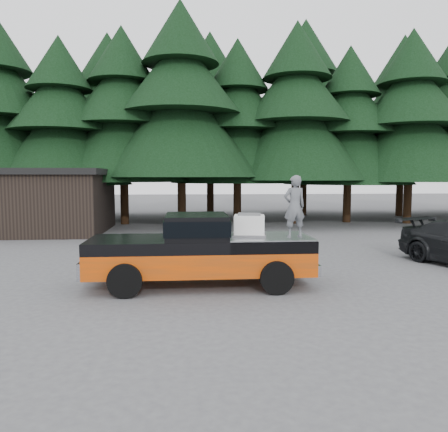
{
  "coord_description": "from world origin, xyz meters",
  "views": [
    {
      "loc": [
        -0.7,
        -11.55,
        2.92
      ],
      "look_at": [
        0.29,
        0.0,
        1.86
      ],
      "focal_mm": 35.0,
      "sensor_mm": 36.0,
      "label": 1
    }
  ],
  "objects": [
    {
      "name": "ground",
      "position": [
        0.0,
        0.0,
        0.0
      ],
      "size": [
        120.0,
        120.0,
        0.0
      ],
      "primitive_type": "plane",
      "color": "#48494B",
      "rests_on": "ground"
    },
    {
      "name": "pickup_truck",
      "position": [
        -0.35,
        -0.1,
        0.67
      ],
      "size": [
        6.0,
        2.04,
        1.33
      ],
      "primitive_type": null,
      "color": "#E44200",
      "rests_on": "ground"
    },
    {
      "name": "truck_cab",
      "position": [
        -0.45,
        -0.1,
        1.62
      ],
      "size": [
        1.66,
        1.9,
        0.59
      ],
      "primitive_type": "cube",
      "color": "black",
      "rests_on": "pickup_truck"
    },
    {
      "name": "air_compressor",
      "position": [
        0.95,
        -0.14,
        1.6
      ],
      "size": [
        0.88,
        0.77,
        0.54
      ],
      "primitive_type": "cube",
      "rotation": [
        0.0,
        0.0,
        -0.16
      ],
      "color": "white",
      "rests_on": "pickup_truck"
    },
    {
      "name": "man_on_bed",
      "position": [
        2.1,
        -0.4,
        2.14
      ],
      "size": [
        0.64,
        0.47,
        1.62
      ],
      "primitive_type": "imported",
      "rotation": [
        0.0,
        0.0,
        3.3
      ],
      "color": "#5A5D62",
      "rests_on": "pickup_truck"
    },
    {
      "name": "utility_building",
      "position": [
        -9.0,
        12.0,
        1.67
      ],
      "size": [
        8.4,
        6.4,
        3.3
      ],
      "color": "black",
      "rests_on": "ground"
    },
    {
      "name": "treeline",
      "position": [
        0.42,
        17.2,
        7.72
      ],
      "size": [
        60.15,
        16.05,
        17.5
      ],
      "color": "black",
      "rests_on": "ground"
    }
  ]
}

